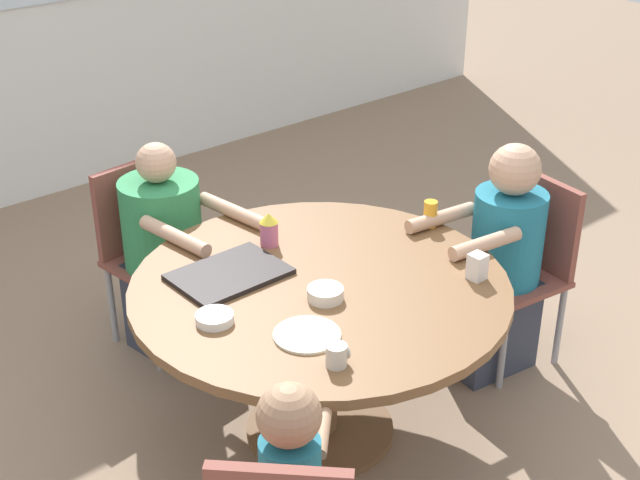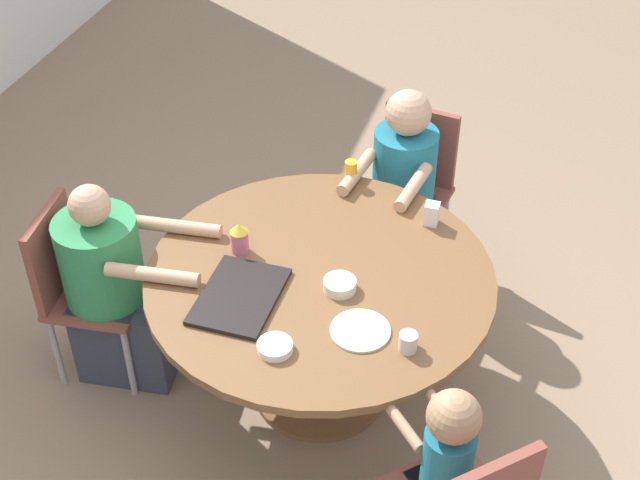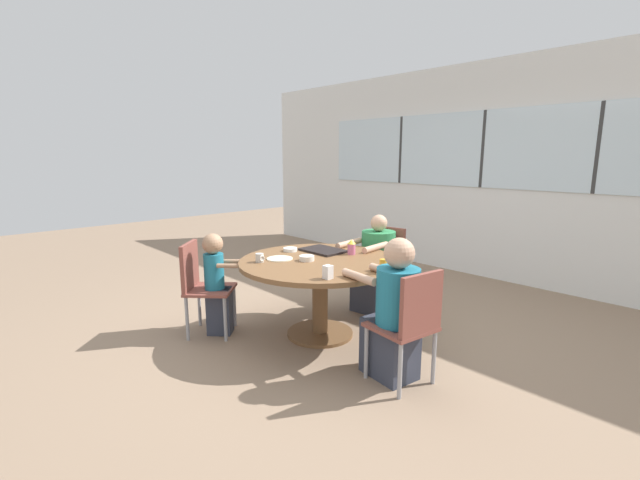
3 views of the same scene
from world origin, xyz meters
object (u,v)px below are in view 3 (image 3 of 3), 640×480
(coffee_mug, at_px, (260,258))
(sippy_cup, at_px, (352,247))
(person_woman_green_shirt, at_px, (393,316))
(bowl_cereal, at_px, (307,258))
(chair_for_woman_green_shirt, at_px, (411,319))
(milk_carton_small, at_px, (328,272))
(bowl_white_shallow, at_px, (290,250))
(chair_for_toddler, at_px, (200,280))
(person_man_blue_shirt, at_px, (376,268))
(juice_glass, at_px, (383,266))
(person_toddler, at_px, (217,284))
(chair_for_man_blue_shirt, at_px, (384,260))

(coffee_mug, distance_m, sippy_cup, 0.87)
(person_woman_green_shirt, height_order, bowl_cereal, person_woman_green_shirt)
(chair_for_woman_green_shirt, distance_m, coffee_mug, 1.43)
(sippy_cup, bearing_deg, milk_carton_small, -59.52)
(person_woman_green_shirt, relative_size, bowl_white_shallow, 7.90)
(coffee_mug, bearing_deg, chair_for_toddler, -145.67)
(chair_for_toddler, height_order, bowl_white_shallow, chair_for_toddler)
(chair_for_toddler, height_order, person_man_blue_shirt, person_man_blue_shirt)
(chair_for_woman_green_shirt, bearing_deg, bowl_white_shallow, 91.19)
(juice_glass, bearing_deg, bowl_cereal, -167.41)
(person_toddler, relative_size, coffee_mug, 12.27)
(chair_for_toddler, relative_size, coffee_mug, 11.15)
(chair_for_man_blue_shirt, xyz_separation_m, person_toddler, (-0.54, -1.73, -0.04))
(person_toddler, xyz_separation_m, coffee_mug, (0.37, 0.22, 0.28))
(milk_carton_small, bearing_deg, coffee_mug, -174.39)
(chair_for_man_blue_shirt, bearing_deg, coffee_mug, 76.80)
(person_toddler, bearing_deg, chair_for_toddler, -90.00)
(coffee_mug, height_order, bowl_white_shallow, coffee_mug)
(sippy_cup, height_order, juice_glass, sippy_cup)
(person_woman_green_shirt, distance_m, milk_carton_small, 0.57)
(chair_for_woman_green_shirt, distance_m, person_toddler, 1.82)
(person_woman_green_shirt, bearing_deg, coffee_mug, 112.18)
(chair_for_toddler, xyz_separation_m, coffee_mug, (0.48, 0.33, 0.24))
(chair_for_man_blue_shirt, distance_m, bowl_white_shallow, 1.12)
(chair_for_woman_green_shirt, relative_size, coffee_mug, 11.15)
(chair_for_woman_green_shirt, height_order, person_woman_green_shirt, person_woman_green_shirt)
(sippy_cup, distance_m, milk_carton_small, 0.84)
(bowl_white_shallow, bearing_deg, sippy_cup, 33.85)
(person_man_blue_shirt, relative_size, bowl_white_shallow, 7.55)
(person_woman_green_shirt, height_order, sippy_cup, person_woman_green_shirt)
(person_woman_green_shirt, relative_size, person_toddler, 1.13)
(chair_for_woman_green_shirt, bearing_deg, milk_carton_small, 116.82)
(milk_carton_small, height_order, bowl_white_shallow, milk_carton_small)
(juice_glass, bearing_deg, sippy_cup, 153.67)
(bowl_white_shallow, bearing_deg, person_toddler, -107.46)
(person_toddler, relative_size, milk_carton_small, 9.08)
(milk_carton_small, bearing_deg, bowl_white_shallow, 157.05)
(chair_for_toddler, xyz_separation_m, juice_glass, (1.44, 0.82, 0.26))
(person_man_blue_shirt, height_order, milk_carton_small, person_man_blue_shirt)
(chair_for_woman_green_shirt, relative_size, milk_carton_small, 8.25)
(chair_for_woman_green_shirt, distance_m, chair_for_man_blue_shirt, 1.72)
(chair_for_man_blue_shirt, bearing_deg, juice_glass, 120.84)
(chair_for_man_blue_shirt, xyz_separation_m, chair_for_toddler, (-0.65, -1.84, 0.00))
(chair_for_man_blue_shirt, xyz_separation_m, person_woman_green_shirt, (1.04, -1.21, -0.03))
(bowl_white_shallow, bearing_deg, person_man_blue_shirt, 68.37)
(person_woman_green_shirt, bearing_deg, bowl_cereal, 96.44)
(chair_for_woman_green_shirt, bearing_deg, chair_for_man_blue_shirt, 52.32)
(chair_for_man_blue_shirt, distance_m, chair_for_toddler, 1.95)
(person_woman_green_shirt, xyz_separation_m, bowl_cereal, (-0.97, 0.03, 0.25))
(coffee_mug, relative_size, sippy_cup, 0.54)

